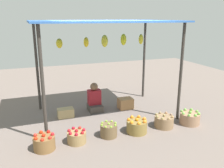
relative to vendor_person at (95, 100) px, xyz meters
name	(u,v)px	position (x,y,z in m)	size (l,w,h in m)	color
ground_plane	(105,113)	(0.20, -0.32, -0.30)	(14.00, 14.00, 0.00)	#71635B
market_stall_structure	(105,29)	(0.21, -0.31, 1.90)	(3.49, 2.18, 2.40)	#38332D
vendor_person	(95,100)	(0.00, 0.00, 0.00)	(0.36, 0.44, 0.78)	#463F39
basket_red_tomatoes	(44,143)	(-1.47, -1.59, -0.15)	(0.42, 0.42, 0.34)	brown
basket_red_apples	(77,137)	(-0.83, -1.55, -0.17)	(0.39, 0.39, 0.30)	#9B7D4D
basket_limes	(109,130)	(-0.13, -1.53, -0.16)	(0.36, 0.36, 0.32)	brown
basket_oranges	(137,126)	(0.52, -1.57, -0.15)	(0.45, 0.45, 0.34)	olive
basket_potatoes	(164,121)	(1.23, -1.54, -0.16)	(0.44, 0.44, 0.32)	#8C6D4D
basket_green_apples	(190,118)	(1.90, -1.60, -0.16)	(0.47, 0.47, 0.33)	#9E785A
wooden_crate_near_vendor	(66,113)	(-0.82, -0.19, -0.18)	(0.40, 0.24, 0.23)	tan
wooden_crate_stacked_rear	(125,103)	(0.85, -0.15, -0.15)	(0.39, 0.30, 0.29)	#A7784A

